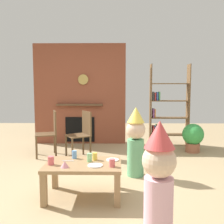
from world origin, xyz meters
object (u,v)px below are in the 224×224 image
at_px(paper_cup_far_left, 89,158).
at_px(child_in_pink, 136,140).
at_px(paper_cup_center, 112,163).
at_px(paper_plate_front, 95,165).
at_px(bookshelf, 166,109).
at_px(dining_chair_middle, 82,131).
at_px(paper_cup_far_right, 95,156).
at_px(coffee_table, 83,169).
at_px(child_with_cone_hat, 159,178).
at_px(potted_plant_tall, 193,136).
at_px(birthday_cake_slice, 65,164).
at_px(paper_cup_near_left, 74,155).
at_px(paper_plate_rear, 112,160).
at_px(paper_cup_near_right, 51,161).
at_px(dining_chair_left, 50,130).

bearing_deg(paper_cup_far_left, child_in_pink, 47.66).
relative_size(paper_cup_center, paper_plate_front, 0.52).
xyz_separation_m(bookshelf, dining_chair_middle, (-1.83, -1.09, -0.35)).
bearing_deg(paper_cup_far_right, coffee_table, -135.44).
distance_m(paper_cup_far_left, dining_chair_middle, 1.72).
xyz_separation_m(child_with_cone_hat, potted_plant_tall, (1.26, 3.08, -0.23)).
height_order(birthday_cake_slice, child_in_pink, child_in_pink).
height_order(paper_cup_far_left, paper_cup_far_right, paper_cup_far_left).
height_order(coffee_table, paper_cup_center, paper_cup_center).
distance_m(coffee_table, paper_cup_near_left, 0.28).
bearing_deg(child_in_pink, potted_plant_tall, -179.62).
bearing_deg(potted_plant_tall, paper_cup_far_right, -132.58).
bearing_deg(paper_plate_rear, birthday_cake_slice, -152.02).
distance_m(birthday_cake_slice, dining_chair_middle, 1.92).
xyz_separation_m(paper_cup_center, potted_plant_tall, (1.68, 2.34, -0.14)).
height_order(paper_cup_far_left, potted_plant_tall, potted_plant_tall).
xyz_separation_m(paper_cup_near_left, dining_chair_middle, (-0.10, 1.55, 0.03)).
bearing_deg(paper_plate_rear, potted_plant_tall, 51.07).
height_order(paper_plate_front, dining_chair_middle, dining_chair_middle).
bearing_deg(paper_cup_far_right, potted_plant_tall, 47.42).
xyz_separation_m(paper_cup_near_left, child_with_cone_hat, (0.92, -1.08, 0.09)).
distance_m(paper_plate_rear, birthday_cake_slice, 0.63).
distance_m(coffee_table, birthday_cake_slice, 0.28).
bearing_deg(potted_plant_tall, child_in_pink, -132.63).
distance_m(paper_cup_far_right, potted_plant_tall, 2.81).
bearing_deg(paper_cup_center, child_in_pink, 68.73).
xyz_separation_m(paper_plate_front, child_with_cone_hat, (0.62, -0.77, 0.13)).
height_order(child_in_pink, dining_chair_middle, child_in_pink).
height_order(paper_cup_near_right, dining_chair_left, dining_chair_left).
xyz_separation_m(paper_cup_far_right, potted_plant_tall, (1.90, 2.07, -0.14)).
xyz_separation_m(coffee_table, paper_cup_far_right, (0.13, 0.13, 0.12)).
height_order(bookshelf, potted_plant_tall, bookshelf).
bearing_deg(paper_cup_far_right, paper_cup_far_left, -131.19).
relative_size(coffee_table, paper_plate_rear, 5.78).
height_order(paper_plate_rear, child_with_cone_hat, child_with_cone_hat).
distance_m(birthday_cake_slice, child_in_pink, 1.29).
bearing_deg(paper_cup_center, paper_cup_near_left, 145.94).
relative_size(paper_cup_far_right, dining_chair_middle, 0.11).
height_order(child_with_cone_hat, dining_chair_left, child_with_cone_hat).
relative_size(paper_plate_front, dining_chair_left, 0.20).
distance_m(birthday_cake_slice, dining_chair_left, 2.15).
relative_size(paper_cup_near_left, child_in_pink, 0.10).
distance_m(paper_cup_near_left, paper_cup_far_right, 0.29).
height_order(coffee_table, paper_plate_front, paper_plate_front).
height_order(paper_cup_center, paper_cup_far_left, paper_cup_far_left).
bearing_deg(dining_chair_middle, paper_plate_front, 72.31).
bearing_deg(paper_cup_far_right, birthday_cake_slice, -137.67).
bearing_deg(dining_chair_middle, paper_cup_near_right, 55.86).
relative_size(paper_plate_front, child_with_cone_hat, 0.17).
xyz_separation_m(birthday_cake_slice, dining_chair_left, (-0.70, 2.03, 0.05)).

